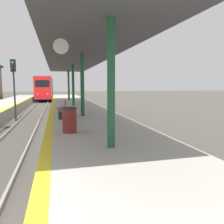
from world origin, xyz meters
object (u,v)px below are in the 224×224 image
at_px(train, 45,88).
at_px(signal_far, 14,78).
at_px(trash_bin, 70,120).
at_px(bench, 63,109).

relative_size(train, signal_far, 4.54).
bearing_deg(train, signal_far, -92.14).
relative_size(trash_bin, bench, 0.55).
distance_m(signal_far, trash_bin, 10.31).
height_order(signal_far, bench, signal_far).
height_order(train, bench, train).
height_order(train, trash_bin, train).
bearing_deg(train, bench, -86.10).
height_order(train, signal_far, signal_far).
distance_m(train, trash_bin, 37.44).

